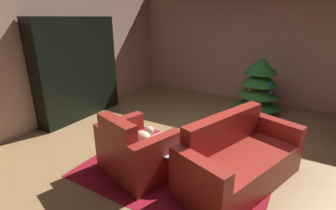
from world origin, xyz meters
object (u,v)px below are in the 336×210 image
(bookshelf_unit, at_px, (83,68))
(bottle_on_table, at_px, (168,143))
(armchair_red, at_px, (136,152))
(couch_red, at_px, (238,161))
(coffee_table, at_px, (176,145))
(decorated_tree, at_px, (259,86))
(book_stack_on_table, at_px, (176,142))

(bookshelf_unit, relative_size, bottle_on_table, 8.92)
(armchair_red, bearing_deg, bookshelf_unit, 151.99)
(couch_red, bearing_deg, coffee_table, -168.66)
(bookshelf_unit, xyz_separation_m, coffee_table, (2.71, -0.87, -0.64))
(armchair_red, distance_m, decorated_tree, 3.32)
(decorated_tree, bearing_deg, bottle_on_table, -99.55)
(decorated_tree, bearing_deg, coffee_table, -100.30)
(couch_red, relative_size, bottle_on_table, 8.32)
(couch_red, height_order, coffee_table, couch_red)
(bookshelf_unit, xyz_separation_m, bottle_on_table, (2.71, -1.09, -0.52))
(book_stack_on_table, bearing_deg, bookshelf_unit, 161.26)
(bottle_on_table, bearing_deg, armchair_red, -165.76)
(coffee_table, distance_m, bottle_on_table, 0.25)
(decorated_tree, bearing_deg, couch_red, -83.36)
(couch_red, distance_m, decorated_tree, 2.70)
(book_stack_on_table, distance_m, decorated_tree, 2.93)
(coffee_table, bearing_deg, bookshelf_unit, 162.13)
(couch_red, xyz_separation_m, coffee_table, (-0.83, -0.17, 0.08))
(armchair_red, bearing_deg, decorated_tree, 73.15)
(book_stack_on_table, bearing_deg, coffee_table, 114.24)
(armchair_red, distance_m, book_stack_on_table, 0.56)
(bookshelf_unit, height_order, coffee_table, bookshelf_unit)
(bookshelf_unit, xyz_separation_m, book_stack_on_table, (2.74, -0.93, -0.57))
(bookshelf_unit, distance_m, coffee_table, 2.92)
(bookshelf_unit, height_order, decorated_tree, bookshelf_unit)
(book_stack_on_table, xyz_separation_m, decorated_tree, (0.49, 2.89, 0.17))
(coffee_table, relative_size, bottle_on_table, 3.45)
(couch_red, bearing_deg, bookshelf_unit, 168.67)
(coffee_table, bearing_deg, book_stack_on_table, -65.76)
(book_stack_on_table, bearing_deg, couch_red, 15.33)
(armchair_red, distance_m, bottle_on_table, 0.50)
(couch_red, xyz_separation_m, book_stack_on_table, (-0.80, -0.22, 0.15))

